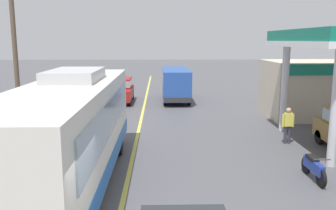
{
  "coord_description": "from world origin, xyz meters",
  "views": [
    {
      "loc": [
        1.08,
        -6.78,
        4.65
      ],
      "look_at": [
        1.5,
        10.0,
        1.6
      ],
      "focal_mm": 38.33,
      "sensor_mm": 36.0,
      "label": 1
    }
  ],
  "objects_px": {
    "coach_bus_main": "(70,135)",
    "minibus_opposing_lane": "(176,82)",
    "motorcycle_parked_forecourt": "(313,167)",
    "pedestrian_by_shop": "(288,124)",
    "car_trailing_behind_bus": "(121,89)"
  },
  "relations": [
    {
      "from": "motorcycle_parked_forecourt",
      "to": "pedestrian_by_shop",
      "type": "bearing_deg",
      "value": 81.5
    },
    {
      "from": "coach_bus_main",
      "to": "pedestrian_by_shop",
      "type": "bearing_deg",
      "value": 28.68
    },
    {
      "from": "minibus_opposing_lane",
      "to": "coach_bus_main",
      "type": "bearing_deg",
      "value": -103.8
    },
    {
      "from": "motorcycle_parked_forecourt",
      "to": "minibus_opposing_lane",
      "type": "bearing_deg",
      "value": 103.46
    },
    {
      "from": "motorcycle_parked_forecourt",
      "to": "car_trailing_behind_bus",
      "type": "distance_m",
      "value": 17.52
    },
    {
      "from": "coach_bus_main",
      "to": "car_trailing_behind_bus",
      "type": "xyz_separation_m",
      "value": [
        -0.09,
        15.96,
        -0.71
      ]
    },
    {
      "from": "coach_bus_main",
      "to": "minibus_opposing_lane",
      "type": "bearing_deg",
      "value": 76.2
    },
    {
      "from": "coach_bus_main",
      "to": "car_trailing_behind_bus",
      "type": "distance_m",
      "value": 15.98
    },
    {
      "from": "coach_bus_main",
      "to": "pedestrian_by_shop",
      "type": "height_order",
      "value": "coach_bus_main"
    },
    {
      "from": "motorcycle_parked_forecourt",
      "to": "car_trailing_behind_bus",
      "type": "relative_size",
      "value": 0.43
    },
    {
      "from": "car_trailing_behind_bus",
      "to": "motorcycle_parked_forecourt",
      "type": "bearing_deg",
      "value": -62.62
    },
    {
      "from": "minibus_opposing_lane",
      "to": "car_trailing_behind_bus",
      "type": "xyz_separation_m",
      "value": [
        -4.17,
        -0.66,
        -0.46
      ]
    },
    {
      "from": "minibus_opposing_lane",
      "to": "pedestrian_by_shop",
      "type": "bearing_deg",
      "value": -69.23
    },
    {
      "from": "coach_bus_main",
      "to": "motorcycle_parked_forecourt",
      "type": "distance_m",
      "value": 8.07
    },
    {
      "from": "minibus_opposing_lane",
      "to": "motorcycle_parked_forecourt",
      "type": "relative_size",
      "value": 3.41
    }
  ]
}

